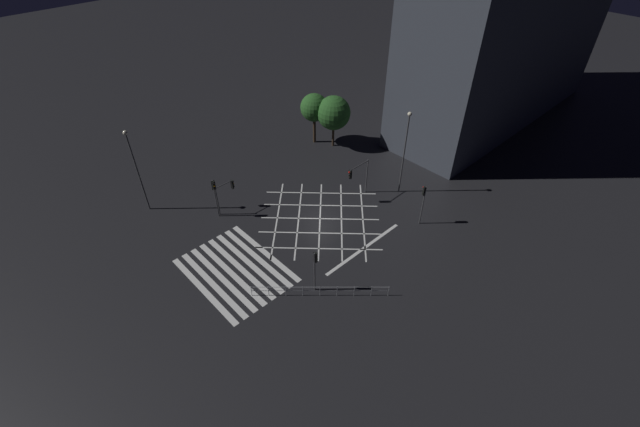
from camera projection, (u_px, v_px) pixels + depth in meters
name	position (u px, v px, depth m)	size (l,w,h in m)	color
ground_plane	(320.00, 219.00, 41.68)	(200.00, 200.00, 0.00)	black
road_markings	(268.00, 253.00, 38.02)	(14.14, 20.40, 0.01)	silver
office_building	(510.00, 35.00, 51.80)	(10.06, 34.10, 21.25)	#3D424C
traffic_light_sw_main	(215.00, 192.00, 40.04)	(0.39, 0.36, 4.24)	#424244
traffic_light_se_cross	(315.00, 264.00, 32.93)	(0.36, 0.39, 4.15)	#424244
traffic_light_ne_main	(423.00, 197.00, 39.23)	(0.39, 0.36, 4.35)	#424244
traffic_light_sw_cross	(226.00, 190.00, 41.27)	(0.36, 2.13, 3.31)	#424244
traffic_light_median_north	(358.00, 174.00, 42.38)	(0.36, 2.85, 4.04)	#424244
street_lamp_east	(405.00, 144.00, 41.51)	(0.42, 0.42, 9.09)	#424244
street_lamp_west	(135.00, 162.00, 39.34)	(0.42, 0.42, 8.77)	#424244
street_tree_near	(334.00, 113.00, 49.69)	(3.96, 3.96, 6.32)	#38281C
street_tree_far	(314.00, 108.00, 50.23)	(3.29, 3.29, 6.23)	#38281C
pedestrian_railing	(320.00, 290.00, 33.87)	(7.56, 7.97, 1.05)	#9EA0A5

